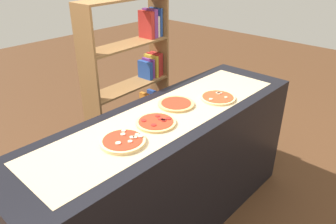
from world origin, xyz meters
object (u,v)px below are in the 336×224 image
at_px(pizza_plain_2, 176,104).
at_px(pizza_mushroom_3, 218,98).
at_px(pizza_mushroom_0, 123,141).
at_px(bookshelf, 138,86).
at_px(pizza_pepperoni_1, 156,122).

height_order(pizza_plain_2, pizza_mushroom_3, pizza_mushroom_3).
relative_size(pizza_mushroom_0, pizza_plain_2, 1.02).
xyz_separation_m(pizza_plain_2, bookshelf, (0.40, 0.84, -0.22)).
relative_size(pizza_mushroom_0, pizza_mushroom_3, 1.01).
bearing_deg(pizza_plain_2, pizza_pepperoni_1, -163.51).
height_order(pizza_pepperoni_1, bookshelf, bookshelf).
xyz_separation_m(pizza_mushroom_0, pizza_plain_2, (0.56, 0.10, -0.00)).
bearing_deg(pizza_pepperoni_1, pizza_plain_2, 16.49).
bearing_deg(pizza_mushroom_3, bookshelf, 83.14).
bearing_deg(bookshelf, pizza_pepperoni_1, -126.42).
bearing_deg(pizza_mushroom_3, pizza_pepperoni_1, 173.28).
distance_m(pizza_mushroom_0, bookshelf, 1.37).
distance_m(pizza_mushroom_0, pizza_mushroom_3, 0.85).
relative_size(pizza_pepperoni_1, pizza_plain_2, 0.99).
bearing_deg(pizza_mushroom_0, bookshelf, 44.48).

